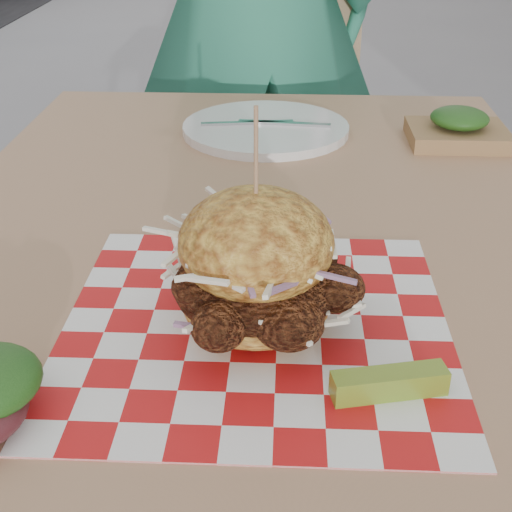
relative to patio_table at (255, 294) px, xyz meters
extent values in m
cube|color=tan|center=(0.00, 0.00, 0.06)|extent=(0.80, 1.20, 0.04)
cylinder|color=#333338|center=(-0.34, 0.54, -0.32)|extent=(0.05, 0.05, 0.71)
cylinder|color=#333338|center=(0.34, 0.54, -0.32)|extent=(0.05, 0.05, 0.71)
cube|color=tan|center=(0.00, 0.85, -0.22)|extent=(0.46, 0.46, 0.04)
cube|color=tan|center=(-0.02, 1.05, 0.03)|extent=(0.42, 0.08, 0.50)
cylinder|color=#333338|center=(-0.16, 0.65, -0.46)|extent=(0.03, 0.03, 0.43)
cylinder|color=#333338|center=(0.20, 0.69, -0.46)|extent=(0.03, 0.03, 0.43)
cylinder|color=#333338|center=(-0.20, 1.01, -0.46)|extent=(0.03, 0.03, 0.43)
cylinder|color=#333338|center=(0.16, 1.05, -0.46)|extent=(0.03, 0.03, 0.43)
cube|color=red|center=(0.01, -0.18, 0.08)|extent=(0.36, 0.36, 0.00)
ellipsoid|color=gold|center=(0.01, -0.18, 0.10)|extent=(0.14, 0.14, 0.05)
ellipsoid|color=brown|center=(0.01, -0.18, 0.12)|extent=(0.15, 0.14, 0.08)
ellipsoid|color=gold|center=(0.01, -0.18, 0.17)|extent=(0.14, 0.14, 0.10)
cylinder|color=tan|center=(0.01, -0.18, 0.24)|extent=(0.00, 0.00, 0.11)
cube|color=olive|center=(0.12, -0.28, 0.09)|extent=(0.10, 0.04, 0.02)
cylinder|color=white|center=(0.00, 0.37, 0.09)|extent=(0.27, 0.27, 0.01)
cube|color=silver|center=(-0.03, 0.37, 0.09)|extent=(0.15, 0.03, 0.00)
cube|color=silver|center=(0.03, 0.37, 0.09)|extent=(0.15, 0.03, 0.00)
cube|color=olive|center=(0.30, 0.34, 0.09)|extent=(0.15, 0.12, 0.02)
ellipsoid|color=#154112|center=(0.30, 0.34, 0.12)|extent=(0.09, 0.09, 0.03)
camera|label=1|loc=(0.04, -0.74, 0.46)|focal=50.00mm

